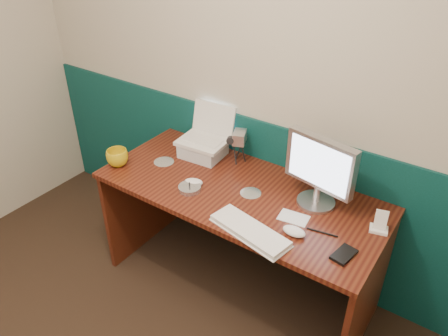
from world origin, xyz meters
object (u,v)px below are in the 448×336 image
Objects in this scene: monitor at (320,173)px; desk at (238,241)px; laptop at (202,126)px; mug at (117,158)px; keyboard at (250,231)px; camcorder at (239,148)px.

desk is at bearing -151.43° from monitor.
mug is at bearing -137.73° from laptop.
laptop is at bearing -173.04° from monitor.
keyboard is (0.24, -0.27, 0.39)m from desk.
desk is at bearing 141.84° from keyboard.
monitor is 0.47m from keyboard.
keyboard is 0.98m from mug.
monitor is at bearing -35.12° from camcorder.
laptop is 1.54× the size of camcorder.
monitor is at bearing 15.74° from mug.
keyboard is (-0.16, -0.40, -0.18)m from monitor.
mug is 0.69× the size of camcorder.
mug is (-0.35, -0.38, -0.15)m from laptop.
desk is 0.88m from mug.
keyboard is 3.19× the size of mug.
camcorder reaches higher than mug.
laptop is 0.70× the size of keyboard.
desk is 8.60× the size of camcorder.
keyboard is at bearing -75.21° from camcorder.
monitor is 0.58m from camcorder.
desk is 0.70m from monitor.
monitor is at bearing 79.28° from keyboard.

